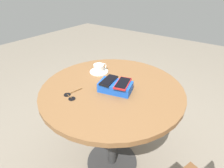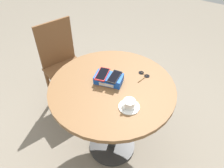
# 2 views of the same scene
# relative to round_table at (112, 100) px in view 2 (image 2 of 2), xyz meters

# --- Properties ---
(ground_plane) EXTENTS (8.00, 8.00, 0.00)m
(ground_plane) POSITION_rel_round_table_xyz_m (0.00, 0.00, -0.62)
(ground_plane) COLOR gray
(round_table) EXTENTS (0.90, 0.90, 0.76)m
(round_table) POSITION_rel_round_table_xyz_m (0.00, 0.00, 0.00)
(round_table) COLOR #2D2D2D
(round_table) RESTS_ON ground_plane
(phone_box) EXTENTS (0.22, 0.16, 0.06)m
(phone_box) POSITION_rel_round_table_xyz_m (-0.04, 0.03, 0.17)
(phone_box) COLOR blue
(phone_box) RESTS_ON round_table
(phone_red) EXTENTS (0.11, 0.16, 0.01)m
(phone_red) POSITION_rel_round_table_xyz_m (-0.09, 0.01, 0.20)
(phone_red) COLOR red
(phone_red) RESTS_ON phone_box
(phone_black) EXTENTS (0.09, 0.14, 0.01)m
(phone_black) POSITION_rel_round_table_xyz_m (0.00, 0.03, 0.20)
(phone_black) COLOR black
(phone_black) RESTS_ON phone_box
(saucer) EXTENTS (0.13, 0.13, 0.01)m
(saucer) POSITION_rel_round_table_xyz_m (0.20, -0.11, 0.14)
(saucer) COLOR white
(saucer) RESTS_ON round_table
(coffee_cup) EXTENTS (0.08, 0.10, 0.05)m
(coffee_cup) POSITION_rel_round_table_xyz_m (0.20, -0.11, 0.17)
(coffee_cup) COLOR white
(coffee_cup) RESTS_ON saucer
(sunglasses) EXTENTS (0.09, 0.13, 0.01)m
(sunglasses) POSITION_rel_round_table_xyz_m (0.13, 0.23, 0.14)
(sunglasses) COLOR black
(sunglasses) RESTS_ON round_table
(chair_near_window) EXTENTS (0.49, 0.49, 0.90)m
(chair_near_window) POSITION_rel_round_table_xyz_m (-0.73, 0.26, -0.16)
(chair_near_window) COLOR brown
(chair_near_window) RESTS_ON ground_plane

